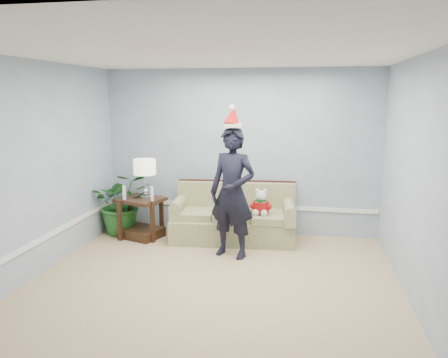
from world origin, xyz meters
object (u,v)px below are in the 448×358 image
sofa (233,220)px  man (232,193)px  table_lamp (145,169)px  houseplant (122,203)px  teddy_bear (261,205)px  side_table (141,222)px

sofa → man: (0.10, -0.75, 0.60)m
table_lamp → houseplant: table_lamp is taller
sofa → teddy_bear: sofa is taller
houseplant → man: (1.98, -0.72, 0.40)m
sofa → man: size_ratio=1.08×
sofa → teddy_bear: size_ratio=4.94×
table_lamp → side_table: bearing=-170.5°
sofa → man: bearing=-86.9°
houseplant → man: size_ratio=0.56×
houseplant → teddy_bear: bearing=-3.4°
side_table → sofa: bearing=7.3°
table_lamp → houseplant: size_ratio=0.60×
side_table → houseplant: houseplant is taller
teddy_bear → man: bearing=-118.2°
sofa → man: 0.97m
houseplant → sofa: bearing=0.7°
man → teddy_bear: bearing=76.7°
man → houseplant: bearing=177.1°
table_lamp → teddy_bear: size_ratio=1.56×
sofa → teddy_bear: (0.45, -0.16, 0.30)m
table_lamp → teddy_bear: table_lamp is taller
side_table → teddy_bear: (1.93, 0.03, 0.36)m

